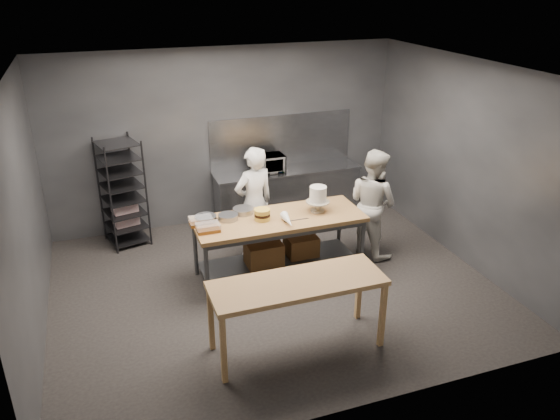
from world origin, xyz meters
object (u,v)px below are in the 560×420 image
near_counter (297,288)px  frosted_cake_stand (318,196)px  work_table (279,239)px  microwave (268,164)px  chef_behind (254,203)px  speed_rack (123,193)px  layer_cake (262,214)px  chef_right (373,203)px

near_counter → frosted_cake_stand: frosted_cake_stand is taller
work_table → microwave: bearing=76.4°
near_counter → chef_behind: 2.36m
speed_rack → layer_cake: speed_rack is taller
chef_behind → speed_rack: bearing=-45.4°
layer_cake → speed_rack: bearing=133.9°
microwave → layer_cake: size_ratio=2.44×
work_table → near_counter: (-0.37, -1.68, 0.24)m
chef_right → layer_cake: chef_right is taller
speed_rack → chef_behind: 2.15m
chef_right → layer_cake: bearing=75.7°
layer_cake → work_table: bearing=4.2°
speed_rack → chef_right: bearing=-24.5°
layer_cake → chef_right: bearing=5.8°
chef_behind → microwave: bearing=-131.0°
work_table → chef_behind: bearing=104.2°
work_table → chef_behind: chef_behind is taller
work_table → near_counter: 1.74m
chef_right → layer_cake: 1.84m
work_table → chef_right: bearing=6.0°
microwave → work_table: bearing=-103.6°
speed_rack → chef_right: size_ratio=1.04×
near_counter → work_table: bearing=77.5°
chef_behind → frosted_cake_stand: chef_behind is taller
chef_behind → microwave: 1.37m
chef_right → chef_behind: bearing=53.9°
chef_right → microwave: size_ratio=3.12×
work_table → speed_rack: speed_rack is taller
near_counter → layer_cake: 1.68m
work_table → chef_behind: (-0.17, 0.67, 0.31)m
chef_right → frosted_cake_stand: 1.05m
chef_behind → chef_right: chef_behind is taller
frosted_cake_stand → chef_behind: bearing=138.3°
chef_right → layer_cake: (-1.83, -0.18, 0.15)m
work_table → layer_cake: layer_cake is taller
speed_rack → work_table: bearing=-41.9°
near_counter → layer_cake: bearing=86.0°
speed_rack → frosted_cake_stand: (2.59, -1.80, 0.30)m
speed_rack → microwave: size_ratio=3.23×
microwave → near_counter: bearing=-103.1°
chef_behind → frosted_cake_stand: 1.04m
near_counter → frosted_cake_stand: bearing=60.3°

